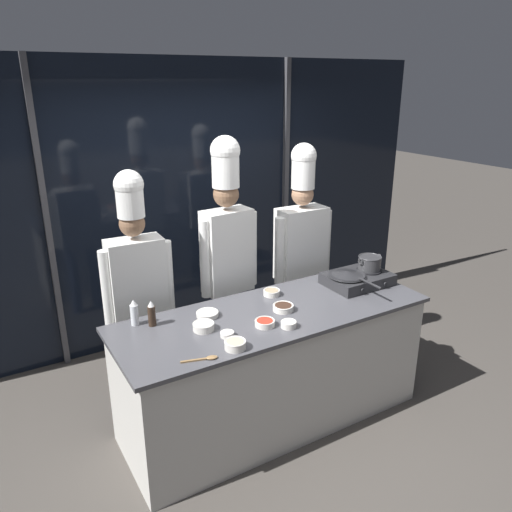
{
  "coord_description": "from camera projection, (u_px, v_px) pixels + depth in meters",
  "views": [
    {
      "loc": [
        -1.78,
        -2.73,
        2.52
      ],
      "look_at": [
        0.0,
        0.25,
        1.27
      ],
      "focal_mm": 35.0,
      "sensor_mm": 36.0,
      "label": 1
    }
  ],
  "objects": [
    {
      "name": "frying_pan",
      "position": [
        347.0,
        274.0,
        3.98
      ],
      "size": [
        0.31,
        0.54,
        0.04
      ],
      "color": "#232326",
      "rests_on": "portable_stove"
    },
    {
      "name": "serving_spoon_slotted",
      "position": [
        206.0,
        358.0,
        2.99
      ],
      "size": [
        0.22,
        0.09,
        0.02
      ],
      "color": "olive",
      "rests_on": "demo_counter"
    },
    {
      "name": "stock_pot",
      "position": [
        370.0,
        263.0,
        4.08
      ],
      "size": [
        0.22,
        0.19,
        0.12
      ],
      "color": "#333335",
      "rests_on": "portable_stove"
    },
    {
      "name": "chef_sous",
      "position": [
        227.0,
        243.0,
        4.0
      ],
      "size": [
        0.52,
        0.24,
        2.11
      ],
      "rotation": [
        0.0,
        0.0,
        3.22
      ],
      "color": "#2D3856",
      "rests_on": "ground_plane"
    },
    {
      "name": "prep_bowl_chili_flakes",
      "position": [
        265.0,
        323.0,
        3.39
      ],
      "size": [
        0.14,
        0.14,
        0.04
      ],
      "color": "silver",
      "rests_on": "demo_counter"
    },
    {
      "name": "prep_bowl_soy_glaze",
      "position": [
        283.0,
        307.0,
        3.61
      ],
      "size": [
        0.15,
        0.15,
        0.05
      ],
      "color": "silver",
      "rests_on": "demo_counter"
    },
    {
      "name": "prep_bowl_onion",
      "position": [
        204.0,
        326.0,
        3.33
      ],
      "size": [
        0.15,
        0.15,
        0.05
      ],
      "color": "silver",
      "rests_on": "demo_counter"
    },
    {
      "name": "prep_bowl_rice",
      "position": [
        227.0,
        334.0,
        3.25
      ],
      "size": [
        0.09,
        0.09,
        0.03
      ],
      "color": "silver",
      "rests_on": "demo_counter"
    },
    {
      "name": "prep_bowl_bean_sprouts",
      "position": [
        289.0,
        324.0,
        3.37
      ],
      "size": [
        0.11,
        0.11,
        0.05
      ],
      "color": "silver",
      "rests_on": "demo_counter"
    },
    {
      "name": "squeeze_bottle_soy",
      "position": [
        152.0,
        314.0,
        3.37
      ],
      "size": [
        0.05,
        0.05,
        0.18
      ],
      "color": "#332319",
      "rests_on": "demo_counter"
    },
    {
      "name": "prep_bowl_ginger",
      "position": [
        235.0,
        344.0,
        3.1
      ],
      "size": [
        0.14,
        0.14,
        0.06
      ],
      "color": "silver",
      "rests_on": "demo_counter"
    },
    {
      "name": "squeeze_bottle_clear",
      "position": [
        134.0,
        313.0,
        3.38
      ],
      "size": [
        0.05,
        0.05,
        0.19
      ],
      "color": "white",
      "rests_on": "demo_counter"
    },
    {
      "name": "demo_counter",
      "position": [
        273.0,
        366.0,
        3.76
      ],
      "size": [
        2.33,
        0.83,
        0.92
      ],
      "color": "beige",
      "rests_on": "ground_plane"
    },
    {
      "name": "prep_bowl_garlic",
      "position": [
        207.0,
        314.0,
        3.52
      ],
      "size": [
        0.16,
        0.16,
        0.04
      ],
      "color": "silver",
      "rests_on": "demo_counter"
    },
    {
      "name": "chef_line",
      "position": [
        301.0,
        241.0,
        4.41
      ],
      "size": [
        0.58,
        0.23,
        2.0
      ],
      "rotation": [
        0.0,
        0.0,
        3.13
      ],
      "color": "#232326",
      "rests_on": "ground_plane"
    },
    {
      "name": "window_wall_back",
      "position": [
        179.0,
        204.0,
        4.84
      ],
      "size": [
        5.71,
        0.09,
        2.7
      ],
      "color": "black",
      "rests_on": "ground_plane"
    },
    {
      "name": "chef_head",
      "position": [
        137.0,
        277.0,
        3.71
      ],
      "size": [
        0.54,
        0.23,
        1.91
      ],
      "rotation": [
        0.0,
        0.0,
        3.1
      ],
      "color": "#2D3856",
      "rests_on": "ground_plane"
    },
    {
      "name": "ground_plane",
      "position": [
        272.0,
        417.0,
        3.91
      ],
      "size": [
        24.0,
        24.0,
        0.0
      ],
      "primitive_type": "plane",
      "color": "#47423D"
    },
    {
      "name": "portable_stove",
      "position": [
        358.0,
        279.0,
        4.06
      ],
      "size": [
        0.52,
        0.39,
        0.1
      ],
      "color": "#28282B",
      "rests_on": "demo_counter"
    },
    {
      "name": "prep_bowl_mushrooms",
      "position": [
        272.0,
        292.0,
        3.86
      ],
      "size": [
        0.13,
        0.13,
        0.04
      ],
      "color": "silver",
      "rests_on": "demo_counter"
    }
  ]
}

